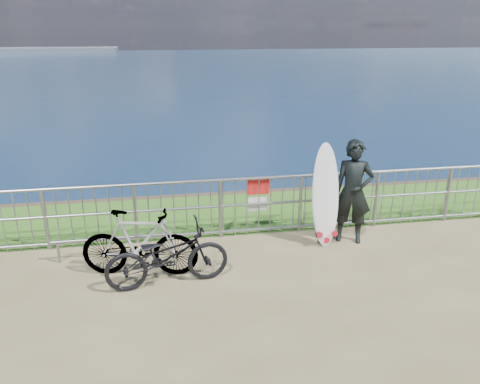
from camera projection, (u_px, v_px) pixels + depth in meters
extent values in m
plane|color=#2D611A|center=(238.00, 212.00, 9.72)|extent=(120.00, 120.00, 0.00)
cube|color=brown|center=(230.00, 287.00, 11.68)|extent=(120.00, 0.30, 5.00)
plane|color=navy|center=(165.00, 72.00, 92.42)|extent=(260.00, 260.00, 0.00)
cube|color=#565E68|center=(10.00, 50.00, 156.59)|extent=(70.00, 12.00, 1.50)
cylinder|color=gray|center=(248.00, 179.00, 8.33)|extent=(10.00, 0.06, 0.06)
cylinder|color=gray|center=(247.00, 204.00, 8.50)|extent=(10.00, 0.05, 0.05)
cylinder|color=gray|center=(247.00, 230.00, 8.67)|extent=(10.00, 0.05, 0.05)
cylinder|color=gray|center=(46.00, 220.00, 7.96)|extent=(0.06, 0.06, 1.10)
cylinder|color=gray|center=(136.00, 214.00, 8.20)|extent=(0.06, 0.06, 1.10)
cylinder|color=gray|center=(220.00, 209.00, 8.44)|extent=(0.06, 0.06, 1.10)
cylinder|color=gray|center=(300.00, 204.00, 8.68)|extent=(0.06, 0.06, 1.10)
cylinder|color=gray|center=(376.00, 199.00, 8.92)|extent=(0.06, 0.06, 1.10)
cylinder|color=gray|center=(448.00, 195.00, 9.16)|extent=(0.06, 0.06, 1.10)
cube|color=red|center=(258.00, 186.00, 8.48)|extent=(0.42, 0.02, 0.30)
cube|color=white|center=(258.00, 187.00, 8.48)|extent=(0.38, 0.01, 0.08)
cube|color=white|center=(257.00, 204.00, 8.60)|extent=(0.36, 0.02, 0.26)
imported|color=black|center=(353.00, 192.00, 8.18)|extent=(0.79, 0.66, 1.85)
ellipsoid|color=silver|center=(325.00, 195.00, 8.09)|extent=(0.50, 0.44, 1.81)
cone|color=red|center=(318.00, 233.00, 8.18)|extent=(0.11, 0.20, 0.11)
cone|color=red|center=(333.00, 232.00, 8.22)|extent=(0.11, 0.20, 0.11)
cone|color=red|center=(325.00, 238.00, 8.24)|extent=(0.11, 0.20, 0.11)
imported|color=black|center=(167.00, 256.00, 6.88)|extent=(1.89, 0.86, 0.96)
imported|color=black|center=(139.00, 243.00, 7.14)|extent=(1.86, 0.84, 1.08)
cylinder|color=gray|center=(111.00, 238.00, 7.70)|extent=(1.90, 0.05, 0.05)
cylinder|color=gray|center=(58.00, 252.00, 7.63)|extent=(0.04, 0.04, 0.37)
cylinder|color=gray|center=(163.00, 245.00, 7.90)|extent=(0.04, 0.04, 0.37)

